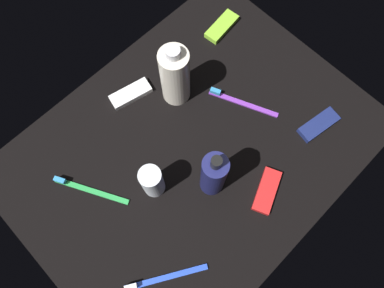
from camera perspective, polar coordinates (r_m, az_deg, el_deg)
The scene contains 11 objects.
ground_plane at distance 85.47cm, azimuth 0.00°, elevation -0.79°, with size 84.00×64.00×1.20cm, color black.
lotion_bottle at distance 74.58cm, azimuth 3.47°, elevation -4.97°, with size 5.42×5.42×18.97cm.
bodywash_bottle at distance 83.05cm, azimuth -2.75°, elevation 10.88°, with size 6.87×6.87×19.07cm.
deodorant_stick at distance 77.55cm, azimuth -6.41°, elevation -6.00°, with size 4.89×4.89×10.93cm, color silver.
toothbrush_green at distance 85.14cm, azimuth -16.55°, elevation -6.96°, with size 9.57×16.43×2.10cm.
toothbrush_purple at distance 89.69cm, azimuth 7.60°, elevation 6.81°, with size 8.43×16.93×2.10cm.
toothbrush_blue at distance 80.23cm, azimuth -4.98°, elevation -20.77°, with size 16.15×10.11×2.10cm.
snack_bar_navy at distance 91.54cm, azimuth 19.69°, elevation 2.94°, with size 10.40×4.00×1.50cm, color navy.
snack_bar_lime at distance 100.86cm, azimuth 4.81°, elevation 18.30°, with size 10.40×4.00×1.50cm, color #8CD133.
snack_bar_red at distance 83.21cm, azimuth 11.91°, elevation -7.36°, with size 10.40×4.00×1.50cm, color red.
snack_bar_white at distance 91.01cm, azimuth -9.83°, elevation 7.96°, with size 10.40×4.00×1.50cm, color white.
Camera 1 is at (-18.84, -19.17, 80.53)cm, focal length 33.18 mm.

